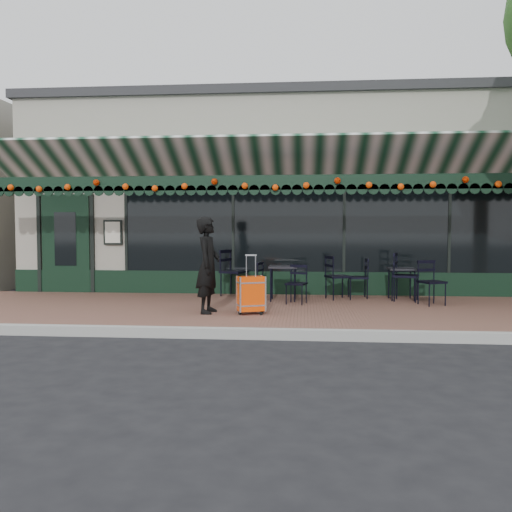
# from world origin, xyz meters

# --- Properties ---
(ground) EXTENTS (80.00, 80.00, 0.00)m
(ground) POSITION_xyz_m (0.00, 0.00, 0.00)
(ground) COLOR black
(ground) RESTS_ON ground
(sidewalk) EXTENTS (18.00, 4.00, 0.15)m
(sidewalk) POSITION_xyz_m (0.00, 2.00, 0.07)
(sidewalk) COLOR brown
(sidewalk) RESTS_ON ground
(curb) EXTENTS (18.00, 0.16, 0.15)m
(curb) POSITION_xyz_m (0.00, -0.08, 0.07)
(curb) COLOR #9E9E99
(curb) RESTS_ON ground
(restaurant_building) EXTENTS (12.00, 9.60, 4.50)m
(restaurant_building) POSITION_xyz_m (0.00, 7.84, 2.27)
(restaurant_building) COLOR gray
(restaurant_building) RESTS_ON ground
(woman) EXTENTS (0.45, 0.63, 1.63)m
(woman) POSITION_xyz_m (-1.08, 1.29, 0.97)
(woman) COLOR black
(woman) RESTS_ON sidewalk
(suitcase) EXTENTS (0.49, 0.38, 0.99)m
(suitcase) POSITION_xyz_m (-0.34, 1.22, 0.48)
(suitcase) COLOR #F44507
(suitcase) RESTS_ON sidewalk
(cafe_table_a) EXTENTS (0.52, 0.52, 0.64)m
(cafe_table_a) POSITION_xyz_m (2.50, 3.29, 0.73)
(cafe_table_a) COLOR black
(cafe_table_a) RESTS_ON sidewalk
(cafe_table_b) EXTENTS (0.56, 0.56, 0.69)m
(cafe_table_b) POSITION_xyz_m (0.13, 2.98, 0.77)
(cafe_table_b) COLOR black
(cafe_table_b) RESTS_ON sidewalk
(chair_a_left) EXTENTS (0.43, 0.43, 0.84)m
(chair_a_left) POSITION_xyz_m (1.65, 3.48, 0.57)
(chair_a_left) COLOR black
(chair_a_left) RESTS_ON sidewalk
(chair_a_right) EXTENTS (0.61, 0.61, 0.98)m
(chair_a_right) POSITION_xyz_m (2.56, 3.13, 0.64)
(chair_a_right) COLOR black
(chair_a_right) RESTS_ON sidewalk
(chair_a_front) EXTENTS (0.56, 0.56, 0.85)m
(chair_a_front) POSITION_xyz_m (2.94, 2.57, 0.58)
(chair_a_front) COLOR black
(chair_a_front) RESTS_ON sidewalk
(chair_b_left) EXTENTS (0.47, 0.47, 0.76)m
(chair_b_left) POSITION_xyz_m (-0.51, 3.35, 0.53)
(chair_b_left) COLOR black
(chair_b_left) RESTS_ON sidewalk
(chair_b_right) EXTENTS (0.59, 0.59, 0.91)m
(chair_b_right) POSITION_xyz_m (1.24, 3.26, 0.60)
(chair_b_right) COLOR black
(chair_b_right) RESTS_ON sidewalk
(chair_b_front) EXTENTS (0.46, 0.46, 0.75)m
(chair_b_front) POSITION_xyz_m (0.40, 2.53, 0.53)
(chair_b_front) COLOR black
(chair_b_front) RESTS_ON sidewalk
(chair_solo) EXTENTS (0.66, 0.66, 1.00)m
(chair_solo) POSITION_xyz_m (-0.94, 3.65, 0.65)
(chair_solo) COLOR black
(chair_solo) RESTS_ON sidewalk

